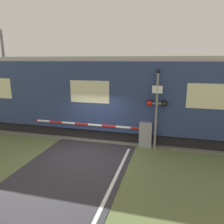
# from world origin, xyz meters

# --- Properties ---
(ground_plane) EXTENTS (80.00, 80.00, 0.00)m
(ground_plane) POSITION_xyz_m (0.00, 0.00, 0.00)
(ground_plane) COLOR #5B6B3D
(track_bed) EXTENTS (36.00, 3.20, 0.13)m
(track_bed) POSITION_xyz_m (0.00, 3.02, 0.02)
(track_bed) COLOR slate
(track_bed) RESTS_ON ground_plane
(train) EXTENTS (20.55, 2.86, 4.33)m
(train) POSITION_xyz_m (-0.40, 3.02, 2.21)
(train) COLOR black
(train) RESTS_ON ground_plane
(crossing_barrier) EXTENTS (6.36, 0.44, 1.25)m
(crossing_barrier) POSITION_xyz_m (1.93, 1.59, 0.67)
(crossing_barrier) COLOR gray
(crossing_barrier) RESTS_ON ground_plane
(signal_post) EXTENTS (0.96, 0.26, 3.77)m
(signal_post) POSITION_xyz_m (2.94, 1.37, 2.14)
(signal_post) COLOR gray
(signal_post) RESTS_ON ground_plane
(catenary_pole) EXTENTS (0.20, 1.90, 6.30)m
(catenary_pole) POSITION_xyz_m (-8.64, 5.47, 3.30)
(catenary_pole) COLOR slate
(catenary_pole) RESTS_ON ground_plane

